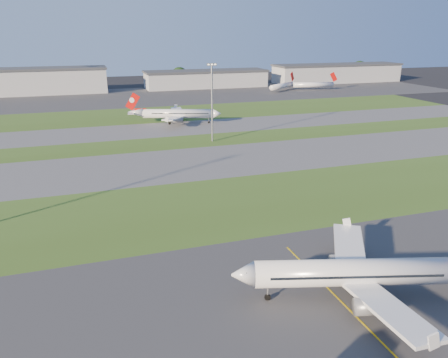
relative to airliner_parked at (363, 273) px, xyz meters
name	(u,v)px	position (x,y,z in m)	size (l,w,h in m)	color
grass_strip_a	(221,205)	(-8.05, 38.82, -3.98)	(300.00, 34.00, 0.01)	#39521B
taxiway_a	(185,164)	(-8.05, 71.82, -3.98)	(300.00, 32.00, 0.01)	#515154
grass_strip_b	(168,143)	(-8.05, 96.82, -3.98)	(300.00, 18.00, 0.01)	#39521B
taxiway_b	(156,130)	(-8.05, 118.82, -3.98)	(300.00, 26.00, 0.01)	#515154
grass_strip_c	(144,115)	(-8.05, 151.82, -3.98)	(300.00, 40.00, 0.01)	#39521B
apron_far	(128,97)	(-8.05, 211.82, -3.98)	(400.00, 80.00, 0.01)	#333335
airliner_parked	(363,273)	(0.00, 0.00, 0.00)	(35.45, 29.80, 11.34)	silver
airliner_taxiing	(177,114)	(2.33, 128.57, -0.10)	(34.20, 28.86, 11.06)	silver
mini_jet_near	(282,86)	(86.89, 208.25, -0.70)	(24.29, 18.03, 9.48)	silver
mini_jet_far	(314,85)	(108.47, 207.26, -0.70)	(28.30, 8.69, 9.48)	silver
light_mast_centre	(212,97)	(6.95, 94.82, 10.83)	(3.20, 0.70, 25.80)	gray
hangar_west	(45,81)	(-53.05, 241.82, 3.66)	(71.40, 23.00, 15.20)	gray
hangar_east	(206,79)	(46.95, 241.82, 1.65)	(81.60, 23.00, 11.20)	gray
hangar_far_east	(337,73)	(146.95, 241.82, 2.65)	(96.90, 23.00, 13.20)	gray
tree_mid_west	(89,80)	(-28.05, 252.82, 1.85)	(9.90, 9.90, 10.80)	black
tree_mid_east	(179,76)	(31.95, 255.82, 2.83)	(11.55, 11.55, 12.60)	black
tree_east	(280,74)	(106.95, 253.82, 2.18)	(10.45, 10.45, 11.40)	black
tree_far_east	(359,69)	(176.95, 257.82, 3.48)	(12.65, 12.65, 13.80)	black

